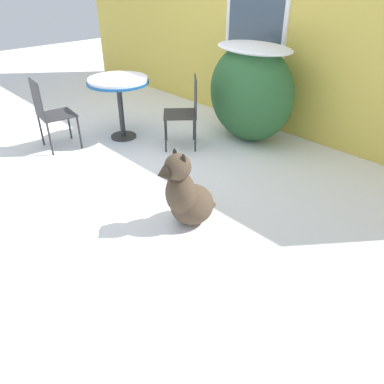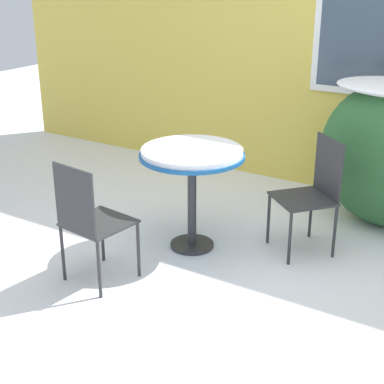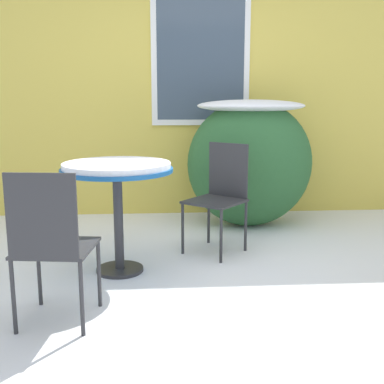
# 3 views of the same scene
# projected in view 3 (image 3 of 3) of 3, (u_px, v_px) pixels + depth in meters

# --- Properties ---
(ground_plane) EXTENTS (16.00, 16.00, 0.00)m
(ground_plane) POSITION_uv_depth(u_px,v_px,m) (198.00, 288.00, 3.27)
(ground_plane) COLOR white
(house_wall) EXTENTS (8.00, 0.10, 2.92)m
(house_wall) POSITION_uv_depth(u_px,v_px,m) (183.00, 78.00, 5.13)
(house_wall) COLOR #DBC14C
(house_wall) RESTS_ON ground_plane
(shrub_left) EXTENTS (1.24, 0.80, 1.25)m
(shrub_left) POSITION_uv_depth(u_px,v_px,m) (250.00, 160.00, 4.75)
(shrub_left) COLOR #2D6033
(shrub_left) RESTS_ON ground_plane
(patio_table) EXTENTS (0.80, 0.80, 0.82)m
(patio_table) POSITION_uv_depth(u_px,v_px,m) (117.00, 178.00, 3.46)
(patio_table) COLOR #2D2D30
(patio_table) RESTS_ON ground_plane
(patio_chair_near_table) EXTENTS (0.58, 0.58, 0.90)m
(patio_chair_near_table) POSITION_uv_depth(u_px,v_px,m) (220.00, 193.00, 4.00)
(patio_chair_near_table) COLOR #2D2D30
(patio_chair_near_table) RESTS_ON ground_plane
(patio_chair_far_side) EXTENTS (0.46, 0.46, 0.90)m
(patio_chair_far_side) POSITION_uv_depth(u_px,v_px,m) (51.00, 242.00, 2.65)
(patio_chair_far_side) COLOR #2D2D30
(patio_chair_far_side) RESTS_ON ground_plane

